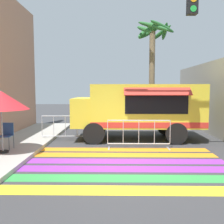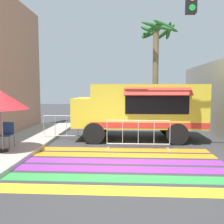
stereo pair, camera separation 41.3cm
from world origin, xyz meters
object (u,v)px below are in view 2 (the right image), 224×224
barricade_side (67,128)px  palm_tree (157,51)px  folding_chair (7,132)px  traffic_signal_pole (209,32)px  patio_umbrella (1,100)px  food_truck (137,107)px  barricade_front (138,134)px

barricade_side → palm_tree: size_ratio=0.34×
folding_chair → palm_tree: bearing=30.8°
traffic_signal_pole → patio_umbrella: 7.26m
patio_umbrella → barricade_side: (1.59, 2.63, -1.35)m
patio_umbrella → palm_tree: (5.94, 6.39, 2.52)m
food_truck → barricade_side: food_truck is taller
barricade_front → palm_tree: (1.25, 5.22, 3.86)m
folding_chair → palm_tree: (6.05, 5.83, 3.72)m
food_truck → patio_umbrella: (-4.74, -3.02, 0.43)m
palm_tree → barricade_side: bearing=-139.2°
traffic_signal_pole → patio_umbrella: traffic_signal_pole is taller
palm_tree → folding_chair: bearing=-136.1°
barricade_side → barricade_front: bearing=-25.2°
folding_chair → traffic_signal_pole: bearing=-15.9°
folding_chair → barricade_front: bearing=-5.9°
traffic_signal_pole → folding_chair: bearing=177.2°
food_truck → barricade_front: bearing=-91.4°
food_truck → traffic_signal_pole: 4.43m
barricade_front → barricade_side: bearing=154.8°
patio_umbrella → barricade_front: bearing=14.0°
barricade_front → palm_tree: palm_tree is taller
patio_umbrella → palm_tree: size_ratio=0.34×
patio_umbrella → palm_tree: palm_tree is taller
barricade_side → traffic_signal_pole: bearing=-24.4°
traffic_signal_pole → folding_chair: 7.81m
traffic_signal_pole → barricade_side: size_ratio=2.90×
food_truck → folding_chair: (-4.84, -2.46, -0.77)m
barricade_side → palm_tree: (4.36, 3.75, 3.87)m
patio_umbrella → palm_tree: bearing=47.1°
patio_umbrella → barricade_side: patio_umbrella is taller
food_truck → traffic_signal_pole: size_ratio=0.94×
folding_chair → palm_tree: palm_tree is taller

